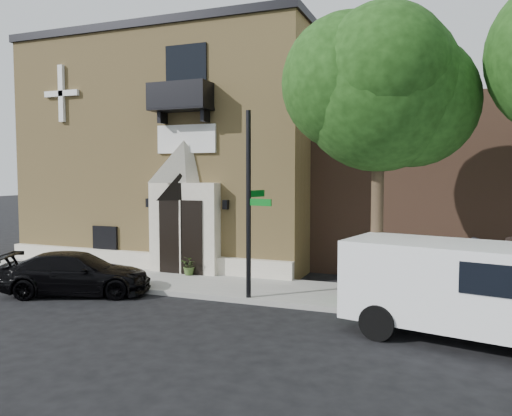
{
  "coord_description": "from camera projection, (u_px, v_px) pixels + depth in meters",
  "views": [
    {
      "loc": [
        7.69,
        -12.8,
        3.69
      ],
      "look_at": [
        2.01,
        2.0,
        2.58
      ],
      "focal_mm": 35.0,
      "sensor_mm": 36.0,
      "label": 1
    }
  ],
  "objects": [
    {
      "name": "ground",
      "position": [
        169.0,
        296.0,
        14.93
      ],
      "size": [
        120.0,
        120.0,
        0.0
      ],
      "primitive_type": "plane",
      "color": "black",
      "rests_on": "ground"
    },
    {
      "name": "sidewalk",
      "position": [
        221.0,
        286.0,
        15.96
      ],
      "size": [
        42.0,
        3.0,
        0.15
      ],
      "primitive_type": "cube",
      "color": "gray",
      "rests_on": "ground"
    },
    {
      "name": "church",
      "position": [
        201.0,
        153.0,
        23.08
      ],
      "size": [
        12.2,
        11.01,
        9.3
      ],
      "color": "tan",
      "rests_on": "ground"
    },
    {
      "name": "street_tree_left",
      "position": [
        380.0,
        87.0,
        12.69
      ],
      "size": [
        4.97,
        4.38,
        7.77
      ],
      "color": "#38281C",
      "rests_on": "sidewalk"
    },
    {
      "name": "black_sedan",
      "position": [
        77.0,
        273.0,
        15.17
      ],
      "size": [
        4.77,
        3.31,
        1.28
      ],
      "primitive_type": "imported",
      "rotation": [
        0.0,
        0.0,
        1.95
      ],
      "color": "black",
      "rests_on": "ground"
    },
    {
      "name": "cargo_van",
      "position": [
        478.0,
        289.0,
        10.75
      ],
      "size": [
        5.59,
        3.16,
        2.15
      ],
      "rotation": [
        0.0,
        0.0,
        -0.21
      ],
      "color": "white",
      "rests_on": "ground"
    },
    {
      "name": "street_sign",
      "position": [
        249.0,
        204.0,
        14.04
      ],
      "size": [
        0.82,
        0.96,
        5.28
      ],
      "rotation": [
        0.0,
        0.0,
        -0.25
      ],
      "color": "black",
      "rests_on": "sidewalk"
    },
    {
      "name": "fire_hydrant",
      "position": [
        394.0,
        293.0,
        12.92
      ],
      "size": [
        0.5,
        0.4,
        0.87
      ],
      "color": "#B5170F",
      "rests_on": "sidewalk"
    },
    {
      "name": "dumpster",
      "position": [
        374.0,
        280.0,
        13.55
      ],
      "size": [
        2.05,
        1.34,
        1.26
      ],
      "rotation": [
        0.0,
        0.0,
        0.14
      ],
      "color": "#0F3716",
      "rests_on": "sidewalk"
    },
    {
      "name": "planter",
      "position": [
        190.0,
        266.0,
        17.3
      ],
      "size": [
        0.7,
        0.64,
        0.66
      ],
      "primitive_type": "imported",
      "rotation": [
        0.0,
        0.0,
        -0.24
      ],
      "color": "#415C28",
      "rests_on": "sidewalk"
    },
    {
      "name": "pedestrian_near",
      "position": [
        472.0,
        271.0,
        13.32
      ],
      "size": [
        0.77,
        0.62,
        1.84
      ],
      "primitive_type": "imported",
      "rotation": [
        0.0,
        0.0,
        3.45
      ],
      "color": "black",
      "rests_on": "sidewalk"
    },
    {
      "name": "pedestrian_far",
      "position": [
        512.0,
        273.0,
        12.87
      ],
      "size": [
        0.78,
        0.97,
        1.91
      ],
      "primitive_type": "imported",
      "rotation": [
        0.0,
        0.0,
        1.51
      ],
      "color": "#322621",
      "rests_on": "sidewalk"
    }
  ]
}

